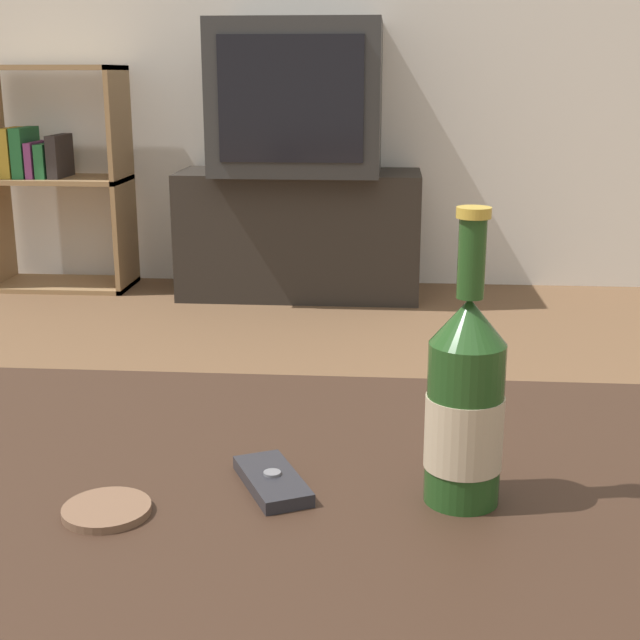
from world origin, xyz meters
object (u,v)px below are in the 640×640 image
(beer_bottle, at_px, (465,404))
(cell_phone, at_px, (272,481))
(bookshelf, at_px, (49,172))
(tv_stand, at_px, (300,234))
(television, at_px, (299,97))

(beer_bottle, distance_m, cell_phone, 0.21)
(bookshelf, bearing_deg, tv_stand, -2.99)
(cell_phone, bearing_deg, tv_stand, 69.84)
(tv_stand, distance_m, beer_bottle, 2.85)
(tv_stand, distance_m, television, 0.55)
(bookshelf, distance_m, cell_phone, 3.14)
(beer_bottle, bearing_deg, bookshelf, 117.96)
(bookshelf, xyz_separation_m, cell_phone, (1.32, -2.84, -0.00))
(television, relative_size, bookshelf, 0.70)
(television, xyz_separation_m, beer_bottle, (0.45, -2.80, -0.22))
(bookshelf, relative_size, beer_bottle, 3.16)
(beer_bottle, bearing_deg, cell_phone, 176.11)
(tv_stand, height_order, beer_bottle, beer_bottle)
(tv_stand, relative_size, bookshelf, 1.06)
(bookshelf, relative_size, cell_phone, 7.29)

